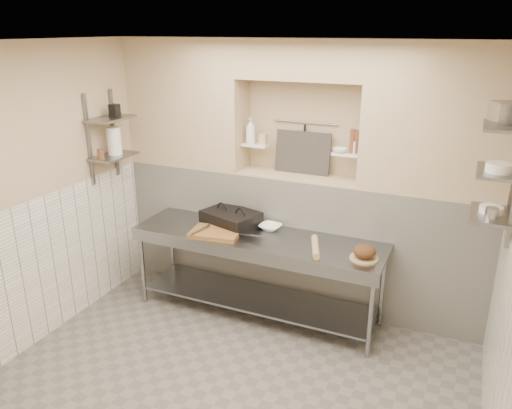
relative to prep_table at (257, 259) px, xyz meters
The scene contains 45 objects.
floor 1.39m from the prep_table, 78.75° to the right, with size 4.00×3.90×0.10m, color slate.
ceiling 2.52m from the prep_table, 78.75° to the right, with size 4.00×3.90×0.10m, color silver.
wall_left 2.29m from the prep_table, 146.90° to the right, with size 0.10×3.90×2.80m, color tan.
wall_back 1.14m from the prep_table, 73.93° to the left, with size 4.00×0.10×2.80m, color tan.
backwall_lower 0.62m from the prep_table, 67.45° to the left, with size 4.00×0.40×1.40m, color white.
alcove_sill 0.98m from the prep_table, 67.45° to the left, with size 1.30×0.40×0.02m, color tan.
backwall_pillar_left 1.91m from the prep_table, 152.52° to the left, with size 1.35×0.40×1.40m, color tan.
backwall_pillar_right 2.21m from the prep_table, 19.96° to the left, with size 1.35×0.40×1.40m, color tan.
backwall_header 2.05m from the prep_table, 67.45° to the left, with size 1.30×0.40×0.40m, color tan.
wainscot_left 2.12m from the prep_table, 146.01° to the right, with size 0.02×3.90×1.40m, color white.
wainscot_right 2.52m from the prep_table, 28.00° to the right, with size 0.02×3.90×1.40m, color white.
alcove_shelf_left 1.23m from the prep_table, 115.03° to the left, with size 0.28×0.16×0.03m, color white.
alcove_shelf_right 1.41m from the prep_table, 37.63° to the left, with size 0.28×0.16×0.03m, color white.
utensil_rail 1.52m from the prep_table, 72.29° to the left, with size 0.02×0.02×0.70m, color gray.
hanging_steel 1.37m from the prep_table, 71.82° to the left, with size 0.02×0.02×0.30m, color black.
splash_panel 1.22m from the prep_table, 70.56° to the left, with size 0.60×0.02×0.45m, color #383330.
shelf_rail_left_a 2.09m from the prep_table, behind, with size 0.03×0.03×0.95m, color slate.
shelf_rail_left_b 2.12m from the prep_table, 169.16° to the right, with size 0.03×0.03×0.95m, color slate.
wall_shelf_left_lower 1.87m from the prep_table, behind, with size 0.30×0.50×0.03m, color slate.
wall_shelf_left_upper 2.11m from the prep_table, behind, with size 0.30×0.50×0.03m, color slate.
wall_shelf_right_lower 2.25m from the prep_table, ahead, with size 0.30×0.50×0.03m, color slate.
wall_shelf_right_mid 2.40m from the prep_table, ahead, with size 0.30×0.50×0.03m, color slate.
wall_shelf_right_upper 2.60m from the prep_table, ahead, with size 0.30×0.50×0.03m, color slate.
prep_table is the anchor object (origin of this frame).
panini_press 0.53m from the prep_table, 156.16° to the left, with size 0.66×0.56×0.15m.
cutting_board 0.50m from the prep_table, 160.81° to the right, with size 0.50×0.35×0.04m, color brown.
knife_blade 0.32m from the prep_table, 117.41° to the right, with size 0.29×0.03×0.01m, color gray.
tongs 0.66m from the prep_table, 159.17° to the right, with size 0.03×0.03×0.29m, color gray.
mixing_bowl 0.36m from the prep_table, 74.98° to the left, with size 0.22×0.22×0.05m, color white.
rolling_pin 0.71m from the prep_table, ahead, with size 0.07×0.07×0.44m, color tan.
bread_board 1.14m from the prep_table, ahead, with size 0.26×0.26×0.02m, color tan.
bread_loaf 1.16m from the prep_table, ahead, with size 0.21×0.21×0.13m, color #4C2D19.
bottle_soap 1.36m from the prep_table, 119.91° to the left, with size 0.11×0.11×0.28m, color white.
jar_alcove 1.27m from the prep_table, 107.22° to the left, with size 0.07×0.07×0.11m, color tan.
bowl_alcove 1.39m from the prep_table, 39.41° to the left, with size 0.14×0.14×0.04m, color white.
condiment_a 1.55m from the prep_table, 35.12° to the left, with size 0.06×0.06×0.23m, color brown.
condiment_b 1.53m from the prep_table, 36.03° to the left, with size 0.06×0.06×0.24m, color brown.
condiment_c 1.50m from the prep_table, 36.02° to the left, with size 0.07×0.07×0.12m, color white.
jug_left 1.96m from the prep_table, behind, with size 0.15×0.15×0.29m, color white.
jar_left 1.93m from the prep_table, 168.28° to the right, with size 0.07×0.07×0.11m, color brown.
box_left_upper 2.15m from the prep_table, behind, with size 0.09×0.09×0.13m, color black.
bowl_right 2.26m from the prep_table, ahead, with size 0.18×0.18×0.05m, color white.
canister_right 2.29m from the prep_table, ahead, with size 0.10×0.10×0.10m, color gray.
bowl_right_mid 2.43m from the prep_table, ahead, with size 0.19×0.19×0.07m, color white.
basket_right 2.65m from the prep_table, ahead, with size 0.20×0.25×0.16m, color gray.
Camera 1 is at (1.64, -3.06, 2.89)m, focal length 35.00 mm.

